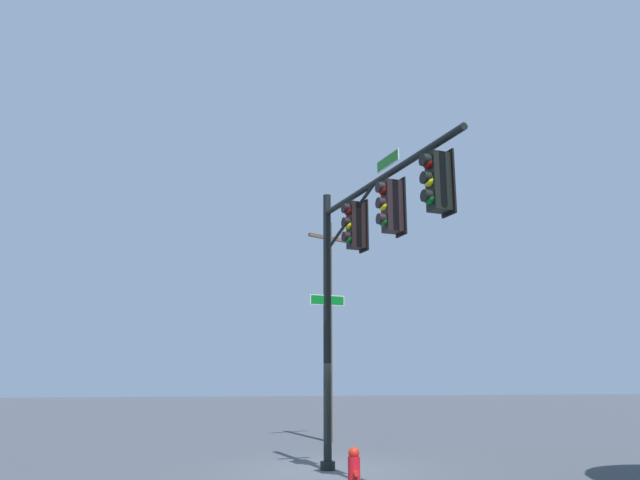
{
  "coord_description": "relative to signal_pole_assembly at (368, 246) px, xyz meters",
  "views": [
    {
      "loc": [
        14.88,
        -3.21,
        2.15
      ],
      "look_at": [
        0.44,
        -0.28,
        5.54
      ],
      "focal_mm": 33.72,
      "sensor_mm": 36.0,
      "label": 1
    }
  ],
  "objects": [
    {
      "name": "signal_pole_assembly",
      "position": [
        0.0,
        0.0,
        0.0
      ],
      "size": [
        6.13,
        1.7,
        6.87
      ],
      "color": "black",
      "rests_on": "ground_plane"
    },
    {
      "name": "ground_plane",
      "position": [
        -2.32,
        -0.43,
        -5.02
      ],
      "size": [
        120.0,
        120.0,
        0.0
      ],
      "primitive_type": "plane",
      "color": "#3E434B"
    },
    {
      "name": "utility_pole",
      "position": [
        -8.77,
        1.01,
        -0.94
      ],
      "size": [
        0.91,
        1.66,
        7.85
      ],
      "color": "brown",
      "rests_on": "ground_plane"
    },
    {
      "name": "fire_hydrant",
      "position": [
        0.55,
        -0.52,
        -4.61
      ],
      "size": [
        0.33,
        0.24,
        0.83
      ],
      "color": "red",
      "rests_on": "ground_plane"
    }
  ]
}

